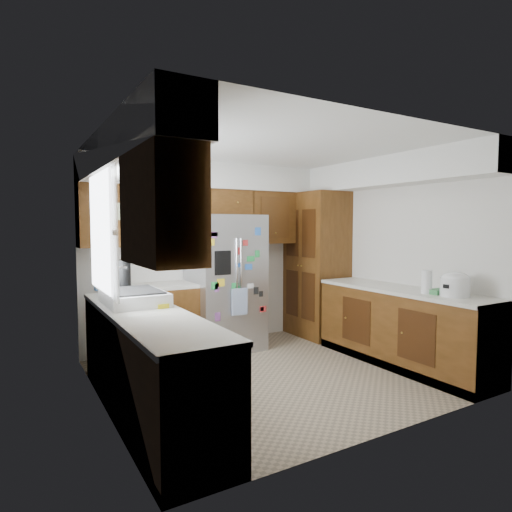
{
  "coord_description": "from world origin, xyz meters",
  "views": [
    {
      "loc": [
        -2.52,
        -3.91,
        1.65
      ],
      "look_at": [
        -0.02,
        0.35,
        1.31
      ],
      "focal_mm": 30.0,
      "sensor_mm": 36.0,
      "label": 1
    }
  ],
  "objects_px": {
    "rice_cooker": "(455,284)",
    "paper_towel": "(427,282)",
    "pantry": "(316,265)",
    "fridge": "(225,282)"
  },
  "relations": [
    {
      "from": "paper_towel",
      "to": "fridge",
      "type": "bearing_deg",
      "value": 124.19
    },
    {
      "from": "rice_cooker",
      "to": "paper_towel",
      "type": "relative_size",
      "value": 1.18
    },
    {
      "from": "pantry",
      "to": "fridge",
      "type": "bearing_deg",
      "value": 177.94
    },
    {
      "from": "fridge",
      "to": "rice_cooker",
      "type": "relative_size",
      "value": 5.96
    },
    {
      "from": "pantry",
      "to": "paper_towel",
      "type": "distance_m",
      "value": 2.03
    },
    {
      "from": "pantry",
      "to": "rice_cooker",
      "type": "relative_size",
      "value": 7.12
    },
    {
      "from": "pantry",
      "to": "paper_towel",
      "type": "bearing_deg",
      "value": -92.51
    },
    {
      "from": "pantry",
      "to": "paper_towel",
      "type": "height_order",
      "value": "pantry"
    },
    {
      "from": "rice_cooker",
      "to": "paper_towel",
      "type": "height_order",
      "value": "rice_cooker"
    },
    {
      "from": "rice_cooker",
      "to": "paper_towel",
      "type": "bearing_deg",
      "value": 107.58
    }
  ]
}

